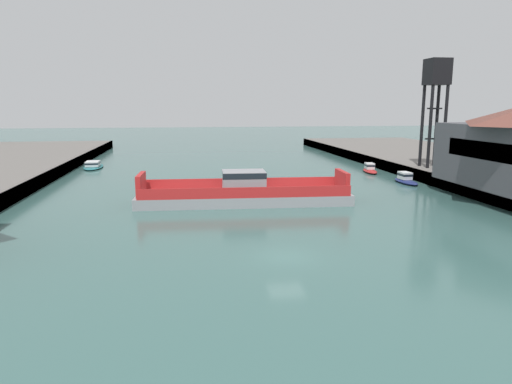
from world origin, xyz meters
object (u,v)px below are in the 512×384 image
chain_ferry (244,193)px  moored_boat_near_left (93,165)px  moored_boat_near_right (406,179)px  moored_boat_mid_left (370,169)px  crane_tower (436,85)px

chain_ferry → moored_boat_near_left: size_ratio=2.69×
chain_ferry → moored_boat_near_left: (-21.45, 31.45, -0.61)m
chain_ferry → moored_boat_near_right: bearing=21.4°
moored_boat_near_right → moored_boat_mid_left: (-0.77, 10.32, -0.01)m
chain_ferry → crane_tower: bearing=23.8°
chain_ferry → moored_boat_mid_left: 29.63m
moored_boat_near_left → moored_boat_near_right: size_ratio=1.55×
chain_ferry → crane_tower: size_ratio=1.52×
moored_boat_mid_left → moored_boat_near_left: bearing=164.6°
moored_boat_mid_left → moored_boat_near_right: bearing=-85.8°
chain_ferry → moored_boat_near_left: bearing=124.3°
moored_boat_near_right → chain_ferry: bearing=-158.6°
chain_ferry → moored_boat_mid_left: (22.39, 19.40, -0.51)m
chain_ferry → moored_boat_near_right: (23.16, 9.07, -0.50)m
moored_boat_near_right → moored_boat_mid_left: bearing=94.2°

